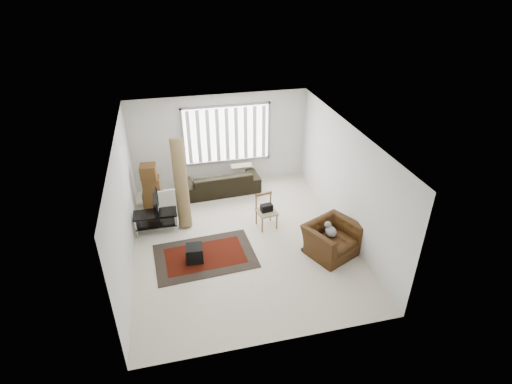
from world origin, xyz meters
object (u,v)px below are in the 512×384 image
(moving_boxes, at_px, (151,187))
(side_chair, at_px, (266,210))
(tv_stand, at_px, (156,218))
(sofa, at_px, (221,179))
(armchair, at_px, (332,237))

(moving_boxes, xyz_separation_m, side_chair, (2.75, -1.65, -0.09))
(tv_stand, height_order, side_chair, side_chair)
(sofa, bearing_deg, side_chair, 108.98)
(moving_boxes, relative_size, sofa, 0.56)
(side_chair, relative_size, armchair, 0.60)
(tv_stand, bearing_deg, side_chair, -8.95)
(moving_boxes, relative_size, armchair, 0.84)
(tv_stand, bearing_deg, armchair, -24.70)
(moving_boxes, xyz_separation_m, armchair, (3.92, -3.00, -0.14))
(moving_boxes, bearing_deg, armchair, -37.42)
(tv_stand, distance_m, armchair, 4.24)
(tv_stand, relative_size, armchair, 0.72)
(sofa, bearing_deg, armchair, 117.48)
(moving_boxes, distance_m, armchair, 4.94)
(moving_boxes, bearing_deg, sofa, 9.39)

